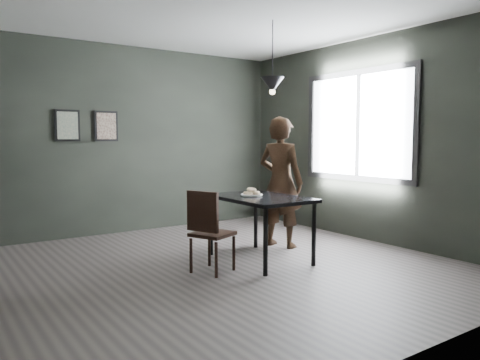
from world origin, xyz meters
TOP-DOWN VIEW (x-y plane):
  - ground at (0.00, 0.00)m, footprint 5.00×5.00m
  - back_wall at (0.00, 2.50)m, footprint 5.00×0.10m
  - ceiling at (0.00, 0.00)m, footprint 5.00×5.00m
  - window_assembly at (2.47, 0.20)m, footprint 0.04×1.96m
  - cafe_table at (0.60, 0.00)m, footprint 0.80×1.20m
  - white_plate at (0.55, 0.10)m, footprint 0.23×0.23m
  - donut_pile at (0.55, 0.10)m, footprint 0.21×0.14m
  - woman at (1.25, 0.41)m, footprint 0.61×0.73m
  - wood_chair at (-0.18, -0.12)m, footprint 0.50×0.50m
  - pendant_lamp at (0.85, 0.10)m, footprint 0.28×0.28m
  - framed_print_left at (-0.90, 2.47)m, footprint 0.34×0.04m
  - framed_print_right at (-0.35, 2.47)m, footprint 0.34×0.04m

SIDE VIEW (x-z plane):
  - ground at x=0.00m, z-range 0.00..0.00m
  - wood_chair at x=-0.18m, z-range 0.06..0.94m
  - cafe_table at x=0.60m, z-range 0.30..1.05m
  - white_plate at x=0.55m, z-range 0.75..0.76m
  - donut_pile at x=0.55m, z-range 0.75..0.84m
  - woman at x=1.25m, z-range 0.00..1.70m
  - back_wall at x=0.00m, z-range 0.00..2.80m
  - window_assembly at x=2.47m, z-range 0.82..2.38m
  - framed_print_left at x=-0.90m, z-range 1.38..1.82m
  - framed_print_right at x=-0.35m, z-range 1.38..1.82m
  - pendant_lamp at x=0.85m, z-range 1.62..2.48m
  - ceiling at x=0.00m, z-range 2.79..2.81m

